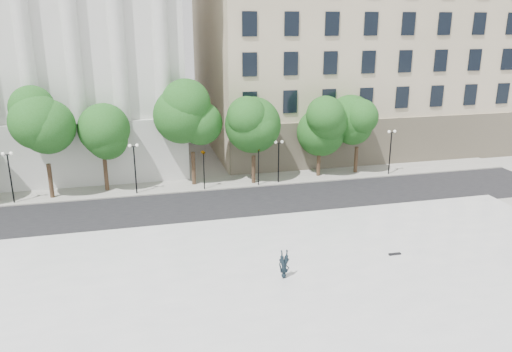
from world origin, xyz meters
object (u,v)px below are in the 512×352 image
at_px(traffic_light_east, 258,148).
at_px(skateboard, 395,254).
at_px(traffic_light_west, 203,151).
at_px(person_lying, 284,274).

relative_size(traffic_light_east, skateboard, 5.14).
bearing_deg(traffic_light_east, traffic_light_west, -180.00).
xyz_separation_m(traffic_light_east, skateboard, (4.67, -16.69, -3.11)).
bearing_deg(skateboard, traffic_light_east, 105.81).
bearing_deg(traffic_light_east, skateboard, -74.38).
bearing_deg(skateboard, traffic_light_west, 120.27).
height_order(traffic_light_east, person_lying, traffic_light_east).
bearing_deg(skateboard, person_lying, -171.28).
xyz_separation_m(traffic_light_west, person_lying, (2.02, -17.84, -2.96)).
relative_size(traffic_light_west, traffic_light_east, 1.01).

